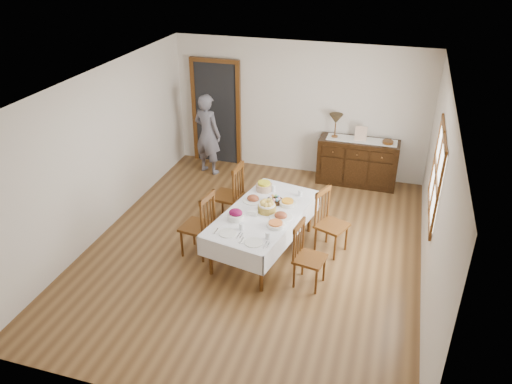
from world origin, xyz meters
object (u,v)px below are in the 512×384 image
(chair_right_far, at_px, (329,221))
(table_lamp, at_px, (336,119))
(sideboard, at_px, (357,162))
(person, at_px, (207,132))
(chair_left_near, at_px, (200,224))
(chair_left_far, at_px, (230,193))
(chair_right_near, at_px, (307,255))
(dining_table, at_px, (264,217))

(chair_right_far, bearing_deg, table_lamp, 29.06)
(sideboard, relative_size, person, 0.86)
(chair_left_near, bearing_deg, chair_left_far, -179.32)
(chair_right_near, bearing_deg, dining_table, 62.99)
(chair_right_near, height_order, table_lamp, table_lamp)
(person, bearing_deg, chair_left_near, 125.49)
(sideboard, bearing_deg, person, -173.56)
(chair_right_far, relative_size, sideboard, 0.68)
(chair_right_far, xyz_separation_m, person, (-2.78, 2.09, 0.35))
(sideboard, bearing_deg, chair_right_near, -95.32)
(chair_right_near, xyz_separation_m, table_lamp, (-0.17, 3.34, 0.77))
(chair_left_near, height_order, table_lamp, table_lamp)
(chair_left_far, bearing_deg, person, -143.47)
(dining_table, distance_m, sideboard, 2.95)
(chair_left_far, xyz_separation_m, chair_right_near, (1.55, -1.27, -0.06))
(sideboard, relative_size, table_lamp, 3.25)
(chair_right_far, bearing_deg, dining_table, 130.36)
(dining_table, height_order, sideboard, sideboard)
(chair_left_near, height_order, sideboard, chair_left_near)
(person, bearing_deg, sideboard, -157.23)
(dining_table, relative_size, chair_right_far, 2.15)
(chair_left_near, height_order, chair_left_far, chair_left_far)
(chair_right_far, xyz_separation_m, sideboard, (0.15, 2.42, -0.06))
(person, relative_size, table_lamp, 3.78)
(chair_right_far, height_order, person, person)
(dining_table, distance_m, chair_left_near, 0.95)
(dining_table, bearing_deg, chair_right_far, 29.96)
(chair_right_near, xyz_separation_m, person, (-2.62, 2.99, 0.39))
(chair_left_far, distance_m, chair_right_far, 1.74)
(chair_right_near, distance_m, sideboard, 3.33)
(sideboard, bearing_deg, chair_left_far, -132.15)
(chair_left_near, height_order, person, person)
(chair_right_far, distance_m, sideboard, 2.42)
(chair_left_near, relative_size, person, 0.61)
(chair_right_near, bearing_deg, chair_left_far, 60.37)
(chair_left_near, xyz_separation_m, chair_left_far, (0.12, 1.02, 0.01))
(chair_left_far, distance_m, chair_right_near, 2.00)
(dining_table, xyz_separation_m, chair_right_near, (0.78, -0.58, -0.13))
(dining_table, xyz_separation_m, table_lamp, (0.62, 2.76, 0.64))
(chair_right_near, distance_m, table_lamp, 3.43)
(chair_left_near, bearing_deg, table_lamp, 161.40)
(chair_left_far, relative_size, chair_right_near, 1.13)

